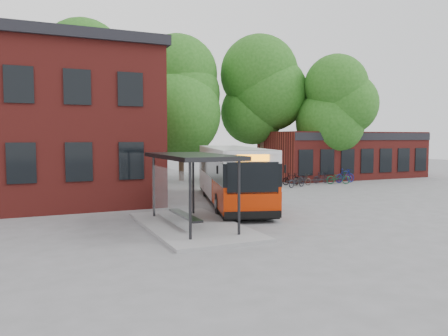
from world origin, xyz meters
name	(u,v)px	position (x,y,z in m)	size (l,w,h in m)	color
ground	(278,215)	(0.00, 0.00, 0.00)	(100.00, 100.00, 0.00)	#5F5F61
shop_row	(343,155)	(15.00, 14.00, 2.00)	(14.00, 6.20, 4.00)	maroon
bus_shelter	(192,191)	(-4.50, -1.00, 1.45)	(3.60, 7.00, 2.90)	black
bike_rail	(316,182)	(9.28, 10.00, 0.19)	(5.20, 0.10, 0.38)	black
tree_0	(93,110)	(-6.00, 16.00, 5.50)	(7.92, 7.92, 11.00)	#1F5416
tree_1	(181,117)	(1.00, 17.00, 5.20)	(7.92, 7.92, 10.40)	#1F5416
tree_2	(263,114)	(8.00, 16.00, 5.50)	(7.92, 7.92, 11.00)	#1F5416
tree_3	(340,124)	(13.00, 12.00, 4.64)	(7.04, 7.04, 9.28)	#1F5416
city_bus	(231,175)	(-0.43, 4.20, 1.49)	(2.51, 11.76, 2.99)	#B12403
bicycle_0	(297,181)	(6.91, 9.04, 0.46)	(0.61, 1.74, 0.91)	black
bicycle_1	(291,179)	(7.38, 10.46, 0.46)	(0.43, 1.51, 0.91)	black
bicycle_2	(302,180)	(7.87, 9.79, 0.41)	(0.55, 1.58, 0.83)	#36302A
bicycle_4	(306,178)	(9.02, 10.97, 0.42)	(0.55, 1.59, 0.83)	black
bicycle_5	(321,178)	(10.13, 10.57, 0.44)	(0.41, 1.47, 0.88)	black
bicycle_6	(338,178)	(10.97, 9.56, 0.49)	(0.65, 1.85, 0.97)	#0D4326
bicycle_7	(345,176)	(12.07, 10.14, 0.55)	(0.52, 1.83, 1.10)	navy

